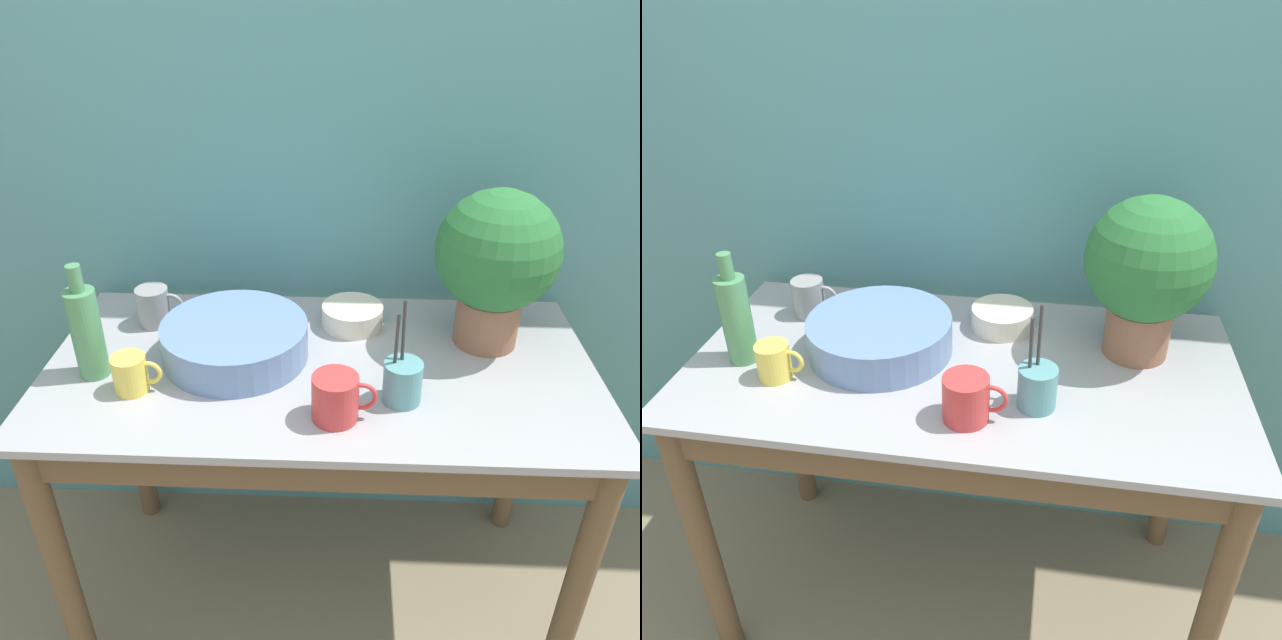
{
  "view_description": "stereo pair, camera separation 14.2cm",
  "coord_description": "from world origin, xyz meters",
  "views": [
    {
      "loc": [
        0.05,
        -0.9,
        1.66
      ],
      "look_at": [
        0.0,
        0.33,
        0.94
      ],
      "focal_mm": 35.0,
      "sensor_mm": 36.0,
      "label": 1
    },
    {
      "loc": [
        0.2,
        -0.88,
        1.66
      ],
      "look_at": [
        0.0,
        0.33,
        0.94
      ],
      "focal_mm": 35.0,
      "sensor_mm": 36.0,
      "label": 2
    }
  ],
  "objects": [
    {
      "name": "bowl_wash_large",
      "position": [
        -0.2,
        0.36,
        0.87
      ],
      "size": [
        0.35,
        0.35,
        0.09
      ],
      "color": "#6684B2",
      "rests_on": "counter_table"
    },
    {
      "name": "utensil_cup",
      "position": [
        0.18,
        0.2,
        0.88
      ],
      "size": [
        0.08,
        0.08,
        0.23
      ],
      "color": "#569399",
      "rests_on": "counter_table"
    },
    {
      "name": "mug_grey",
      "position": [
        -0.44,
        0.5,
        0.88
      ],
      "size": [
        0.12,
        0.08,
        0.1
      ],
      "color": "gray",
      "rests_on": "counter_table"
    },
    {
      "name": "mug_yellow",
      "position": [
        -0.41,
        0.21,
        0.87
      ],
      "size": [
        0.11,
        0.08,
        0.09
      ],
      "color": "#E5CC4C",
      "rests_on": "counter_table"
    },
    {
      "name": "wall_back",
      "position": [
        0.0,
        0.72,
        1.2
      ],
      "size": [
        6.0,
        0.05,
        2.4
      ],
      "color": "teal",
      "rests_on": "ground_plane"
    },
    {
      "name": "mug_red",
      "position": [
        0.04,
        0.13,
        0.88
      ],
      "size": [
        0.14,
        0.1,
        0.1
      ],
      "color": "#C63838",
      "rests_on": "counter_table"
    },
    {
      "name": "bottle_tall",
      "position": [
        -0.52,
        0.27,
        0.94
      ],
      "size": [
        0.07,
        0.07,
        0.28
      ],
      "color": "#4C8C59",
      "rests_on": "counter_table"
    },
    {
      "name": "bowl_small_cream",
      "position": [
        0.08,
        0.52,
        0.85
      ],
      "size": [
        0.16,
        0.16,
        0.06
      ],
      "color": "beige",
      "rests_on": "counter_table"
    },
    {
      "name": "counter_table",
      "position": [
        0.0,
        0.31,
        0.66
      ],
      "size": [
        1.3,
        0.67,
        0.82
      ],
      "color": "brown",
      "rests_on": "ground_plane"
    },
    {
      "name": "potted_plant",
      "position": [
        0.41,
        0.45,
        1.05
      ],
      "size": [
        0.29,
        0.29,
        0.39
      ],
      "color": "#8C5B42",
      "rests_on": "counter_table"
    }
  ]
}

